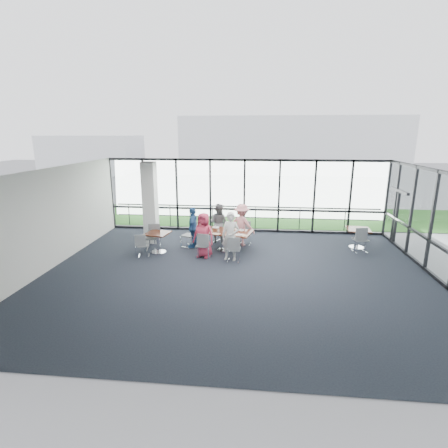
# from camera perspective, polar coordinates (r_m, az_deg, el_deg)

# --- Properties ---
(floor) EXTENTS (12.00, 10.00, 0.02)m
(floor) POSITION_cam_1_polar(r_m,az_deg,el_deg) (10.97, 2.03, -8.29)
(floor) COLOR black
(floor) RESTS_ON ground
(ceiling) EXTENTS (12.00, 10.00, 0.04)m
(ceiling) POSITION_cam_1_polar(r_m,az_deg,el_deg) (10.16, 2.19, 8.63)
(ceiling) COLOR silver
(ceiling) RESTS_ON ground
(wall_left) EXTENTS (0.10, 10.00, 3.20)m
(wall_left) POSITION_cam_1_polar(r_m,az_deg,el_deg) (12.36, -26.86, 0.60)
(wall_left) COLOR silver
(wall_left) RESTS_ON ground
(wall_front) EXTENTS (12.00, 0.10, 3.20)m
(wall_front) POSITION_cam_1_polar(r_m,az_deg,el_deg) (5.77, -1.23, -12.80)
(wall_front) COLOR silver
(wall_front) RESTS_ON ground
(curtain_wall_back) EXTENTS (12.00, 0.10, 3.20)m
(curtain_wall_back) POSITION_cam_1_polar(r_m,az_deg,el_deg) (15.33, 3.34, 4.61)
(curtain_wall_back) COLOR white
(curtain_wall_back) RESTS_ON ground
(exit_door) EXTENTS (0.12, 1.60, 2.10)m
(exit_door) POSITION_cam_1_polar(r_m,az_deg,el_deg) (15.18, 26.33, 0.88)
(exit_door) COLOR black
(exit_door) RESTS_ON ground
(structural_column) EXTENTS (0.50, 0.50, 3.20)m
(structural_column) POSITION_cam_1_polar(r_m,az_deg,el_deg) (14.01, -11.94, 3.36)
(structural_column) COLOR white
(structural_column) RESTS_ON ground
(apron) EXTENTS (80.00, 70.00, 0.02)m
(apron) POSITION_cam_1_polar(r_m,az_deg,el_deg) (20.54, 3.90, 2.57)
(apron) COLOR gray
(apron) RESTS_ON ground
(grass_strip) EXTENTS (80.00, 5.00, 0.01)m
(grass_strip) POSITION_cam_1_polar(r_m,az_deg,el_deg) (18.59, 3.68, 1.38)
(grass_strip) COLOR #23551C
(grass_strip) RESTS_ON ground
(hangar_main) EXTENTS (24.00, 10.00, 6.00)m
(hangar_main) POSITION_cam_1_polar(r_m,az_deg,el_deg) (42.24, 10.62, 12.67)
(hangar_main) COLOR white
(hangar_main) RESTS_ON ground
(hangar_aux) EXTENTS (10.00, 6.00, 4.00)m
(hangar_aux) POSITION_cam_1_polar(r_m,az_deg,el_deg) (42.46, -20.62, 10.66)
(hangar_aux) COLOR white
(hangar_aux) RESTS_ON ground
(guard_rail) EXTENTS (12.00, 0.06, 0.06)m
(guard_rail) POSITION_cam_1_polar(r_m,az_deg,el_deg) (16.14, 3.38, 1.13)
(guard_rail) COLOR #2D2D33
(guard_rail) RESTS_ON ground
(main_table) EXTENTS (2.16, 1.50, 0.75)m
(main_table) POSITION_cam_1_polar(r_m,az_deg,el_deg) (12.92, 0.13, -1.69)
(main_table) COLOR #3B190B
(main_table) RESTS_ON ground
(side_table_left) EXTENTS (0.94, 0.94, 0.75)m
(side_table_left) POSITION_cam_1_polar(r_m,az_deg,el_deg) (12.94, -10.78, -1.95)
(side_table_left) COLOR #3B190B
(side_table_left) RESTS_ON ground
(side_table_right) EXTENTS (0.93, 0.93, 0.75)m
(side_table_right) POSITION_cam_1_polar(r_m,az_deg,el_deg) (14.18, 21.03, -1.19)
(side_table_right) COLOR #3B190B
(side_table_right) RESTS_ON ground
(diner_near_left) EXTENTS (0.89, 0.72, 1.59)m
(diner_near_left) POSITION_cam_1_polar(r_m,az_deg,el_deg) (12.25, -3.34, -1.82)
(diner_near_left) COLOR #C83350
(diner_near_left) RESTS_ON ground
(diner_near_right) EXTENTS (0.69, 0.56, 1.68)m
(diner_near_right) POSITION_cam_1_polar(r_m,az_deg,el_deg) (11.92, 1.07, -2.04)
(diner_near_right) COLOR silver
(diner_near_right) RESTS_ON ground
(diner_far_left) EXTENTS (0.90, 0.75, 1.58)m
(diner_far_left) POSITION_cam_1_polar(r_m,az_deg,el_deg) (13.89, -0.87, 0.16)
(diner_far_left) COLOR slate
(diner_far_left) RESTS_ON ground
(diner_far_right) EXTENTS (1.19, 0.93, 1.64)m
(diner_far_right) POSITION_cam_1_polar(r_m,az_deg,el_deg) (13.50, 2.92, -0.15)
(diner_far_right) COLOR pink
(diner_far_right) RESTS_ON ground
(diner_end) EXTENTS (0.55, 0.94, 1.56)m
(diner_end) POSITION_cam_1_polar(r_m,az_deg,el_deg) (13.36, -5.08, -0.54)
(diner_end) COLOR #2B578D
(diner_end) RESTS_ON ground
(chair_main_nl) EXTENTS (0.50, 0.50, 0.89)m
(chair_main_nl) POSITION_cam_1_polar(r_m,az_deg,el_deg) (12.29, -3.43, -3.49)
(chair_main_nl) COLOR slate
(chair_main_nl) RESTS_ON ground
(chair_main_nr) EXTENTS (0.46, 0.46, 0.89)m
(chair_main_nr) POSITION_cam_1_polar(r_m,az_deg,el_deg) (11.88, 1.58, -4.10)
(chair_main_nr) COLOR slate
(chair_main_nr) RESTS_ON ground
(chair_main_fl) EXTENTS (0.61, 0.61, 0.93)m
(chair_main_fl) POSITION_cam_1_polar(r_m,az_deg,el_deg) (13.97, -0.54, -1.14)
(chair_main_fl) COLOR slate
(chair_main_fl) RESTS_ON ground
(chair_main_fr) EXTENTS (0.44, 0.44, 0.87)m
(chair_main_fr) POSITION_cam_1_polar(r_m,az_deg,el_deg) (13.70, 3.51, -1.60)
(chair_main_fr) COLOR slate
(chair_main_fr) RESTS_ON ground
(chair_main_end) EXTENTS (0.59, 0.59, 0.92)m
(chair_main_end) POSITION_cam_1_polar(r_m,az_deg,el_deg) (13.46, -5.76, -1.84)
(chair_main_end) COLOR slate
(chair_main_end) RESTS_ON ground
(chair_spare_la) EXTENTS (0.48, 0.48, 0.81)m
(chair_spare_la) POSITION_cam_1_polar(r_m,az_deg,el_deg) (12.73, -13.02, -3.39)
(chair_spare_la) COLOR slate
(chair_spare_la) RESTS_ON ground
(chair_spare_lb) EXTENTS (0.54, 0.54, 0.93)m
(chair_spare_lb) POSITION_cam_1_polar(r_m,az_deg,el_deg) (13.30, -11.67, -2.25)
(chair_spare_lb) COLOR slate
(chair_spare_lb) RESTS_ON ground
(chair_spare_r) EXTENTS (0.55, 0.55, 0.95)m
(chair_spare_r) POSITION_cam_1_polar(r_m,az_deg,el_deg) (13.75, 21.38, -2.39)
(chair_spare_r) COLOR slate
(chair_spare_r) RESTS_ON ground
(plate_nl) EXTENTS (0.26, 0.26, 0.01)m
(plate_nl) POSITION_cam_1_polar(r_m,az_deg,el_deg) (12.82, -2.74, -1.25)
(plate_nl) COLOR white
(plate_nl) RESTS_ON main_table
(plate_nr) EXTENTS (0.26, 0.26, 0.01)m
(plate_nr) POSITION_cam_1_polar(r_m,az_deg,el_deg) (12.42, 2.46, -1.76)
(plate_nr) COLOR white
(plate_nr) RESTS_ON main_table
(plate_fl) EXTENTS (0.27, 0.27, 0.01)m
(plate_fl) POSITION_cam_1_polar(r_m,az_deg,el_deg) (13.40, -1.36, -0.53)
(plate_fl) COLOR white
(plate_fl) RESTS_ON main_table
(plate_fr) EXTENTS (0.24, 0.24, 0.01)m
(plate_fr) POSITION_cam_1_polar(r_m,az_deg,el_deg) (13.02, 2.84, -1.00)
(plate_fr) COLOR white
(plate_fr) RESTS_ON main_table
(plate_end) EXTENTS (0.24, 0.24, 0.01)m
(plate_end) POSITION_cam_1_polar(r_m,az_deg,el_deg) (13.22, -3.48, -0.77)
(plate_end) COLOR white
(plate_end) RESTS_ON main_table
(tumbler_a) EXTENTS (0.07, 0.07, 0.15)m
(tumbler_a) POSITION_cam_1_polar(r_m,az_deg,el_deg) (12.76, -0.95, -0.99)
(tumbler_a) COLOR white
(tumbler_a) RESTS_ON main_table
(tumbler_b) EXTENTS (0.07, 0.07, 0.15)m
(tumbler_b) POSITION_cam_1_polar(r_m,az_deg,el_deg) (12.60, 1.33, -1.20)
(tumbler_b) COLOR white
(tumbler_b) RESTS_ON main_table
(tumbler_c) EXTENTS (0.07, 0.07, 0.14)m
(tumbler_c) POSITION_cam_1_polar(r_m,az_deg,el_deg) (13.08, 0.83, -0.62)
(tumbler_c) COLOR white
(tumbler_c) RESTS_ON main_table
(tumbler_d) EXTENTS (0.07, 0.07, 0.14)m
(tumbler_d) POSITION_cam_1_polar(r_m,az_deg,el_deg) (12.91, -2.87, -0.84)
(tumbler_d) COLOR white
(tumbler_d) RESTS_ON main_table
(menu_a) EXTENTS (0.36, 0.31, 0.00)m
(menu_a) POSITION_cam_1_polar(r_m,az_deg,el_deg) (12.54, -1.34, -1.61)
(menu_a) COLOR beige
(menu_a) RESTS_ON main_table
(menu_b) EXTENTS (0.37, 0.39, 0.00)m
(menu_b) POSITION_cam_1_polar(r_m,az_deg,el_deg) (12.41, 3.14, -1.81)
(menu_b) COLOR beige
(menu_b) RESTS_ON main_table
(menu_c) EXTENTS (0.33, 0.25, 0.00)m
(menu_c) POSITION_cam_1_polar(r_m,az_deg,el_deg) (13.20, 1.26, -0.79)
(menu_c) COLOR beige
(menu_c) RESTS_ON main_table
(condiment_caddy) EXTENTS (0.10, 0.07, 0.04)m
(condiment_caddy) POSITION_cam_1_polar(r_m,az_deg,el_deg) (12.86, 0.58, -1.12)
(condiment_caddy) COLOR black
(condiment_caddy) RESTS_ON main_table
(ketchup_bottle) EXTENTS (0.06, 0.06, 0.18)m
(ketchup_bottle) POSITION_cam_1_polar(r_m,az_deg,el_deg) (12.96, 0.18, -0.67)
(ketchup_bottle) COLOR #B61511
(ketchup_bottle) RESTS_ON main_table
(green_bottle) EXTENTS (0.05, 0.05, 0.20)m
(green_bottle) POSITION_cam_1_polar(r_m,az_deg,el_deg) (12.90, 0.53, -0.70)
(green_bottle) COLOR #277039
(green_bottle) RESTS_ON main_table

